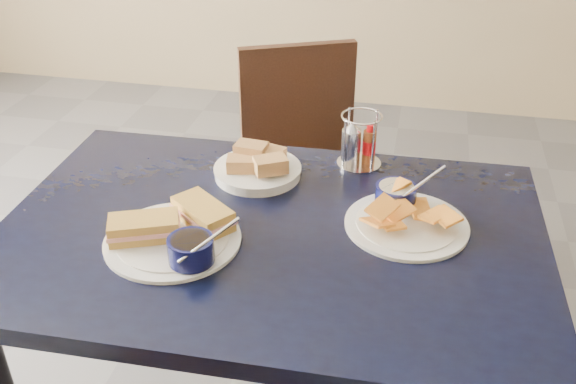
% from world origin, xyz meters
% --- Properties ---
extents(dining_table, '(1.17, 0.80, 0.75)m').
position_xyz_m(dining_table, '(-0.19, 0.02, 0.68)').
color(dining_table, black).
rests_on(dining_table, ground).
extents(chair_far, '(0.52, 0.53, 0.85)m').
position_xyz_m(chair_far, '(-0.24, 0.87, 0.48)').
color(chair_far, black).
rests_on(chair_far, ground).
extents(sandwich_plate, '(0.30, 0.28, 0.12)m').
position_xyz_m(sandwich_plate, '(-0.36, -0.07, 0.77)').
color(sandwich_plate, white).
rests_on(sandwich_plate, dining_table).
extents(plantain_plate, '(0.26, 0.26, 0.12)m').
position_xyz_m(plantain_plate, '(0.08, 0.11, 0.77)').
color(plantain_plate, white).
rests_on(plantain_plate, dining_table).
extents(bread_basket, '(0.21, 0.21, 0.07)m').
position_xyz_m(bread_basket, '(-0.27, 0.23, 0.77)').
color(bread_basket, white).
rests_on(bread_basket, dining_table).
extents(condiment_caddy, '(0.11, 0.11, 0.14)m').
position_xyz_m(condiment_caddy, '(-0.04, 0.34, 0.81)').
color(condiment_caddy, silver).
rests_on(condiment_caddy, dining_table).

